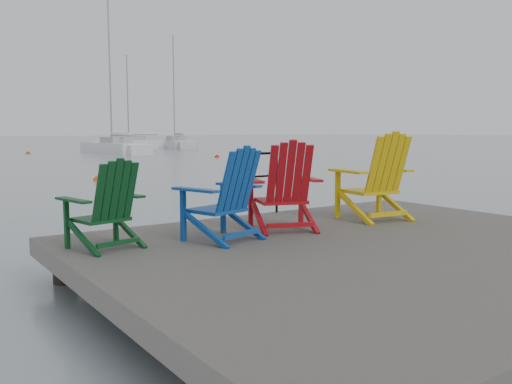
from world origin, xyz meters
TOP-DOWN VIEW (x-y plane):
  - ground at (0.00, 0.00)m, footprint 400.00×400.00m
  - dock at (0.00, 0.00)m, footprint 6.00×5.00m
  - handrail at (0.25, 2.45)m, footprint 0.48×0.04m
  - chair_green at (-2.46, 1.44)m, footprint 0.82×0.77m
  - chair_blue at (-1.25, 1.10)m, footprint 0.94×0.89m
  - chair_red at (-0.35, 1.21)m, footprint 1.02×0.97m
  - chair_yellow at (1.16, 1.13)m, footprint 1.01×0.95m
  - sailboat_near at (10.69, 37.07)m, footprint 2.60×9.04m
  - sailboat_mid at (20.01, 45.24)m, footprint 3.83×8.50m
  - sailboat_far at (16.26, 47.19)m, footprint 6.77×4.00m
  - buoy_a at (1.81, 14.55)m, footprint 0.32×0.32m
  - buoy_c at (13.67, 26.47)m, footprint 0.33×0.33m
  - buoy_d at (4.78, 39.25)m, footprint 0.37×0.37m

SIDE VIEW (x-z plane):
  - ground at x=0.00m, z-range 0.00..0.00m
  - buoy_a at x=1.81m, z-range -0.16..0.16m
  - buoy_c at x=13.67m, z-range -0.17..0.17m
  - buoy_d at x=4.78m, z-range -0.18..0.18m
  - dock at x=0.00m, z-range -0.35..1.05m
  - sailboat_near at x=10.69m, z-range -5.80..6.51m
  - sailboat_mid at x=20.01m, z-range -5.34..6.05m
  - sailboat_far at x=16.26m, z-range -4.32..5.03m
  - chair_green at x=-2.46m, z-range 0.50..1.41m
  - chair_blue at x=-1.25m, z-range 0.50..1.52m
  - chair_red at x=-0.35m, z-range 0.50..1.57m
  - handrail at x=0.25m, z-range 0.59..1.49m
  - chair_yellow at x=1.16m, z-range 0.50..1.66m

